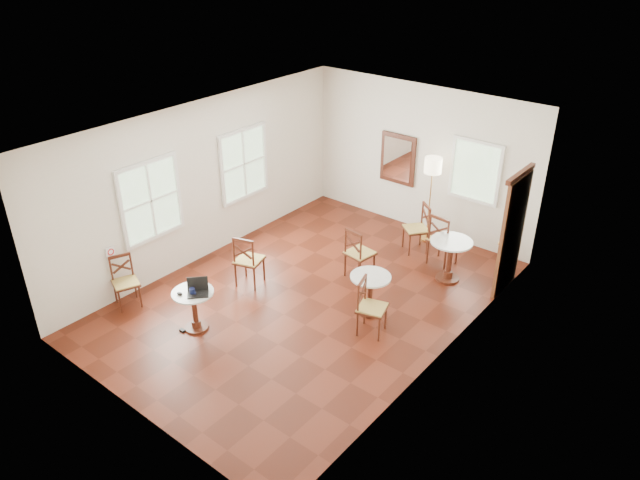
{
  "coord_description": "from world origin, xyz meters",
  "views": [
    {
      "loc": [
        5.57,
        -6.59,
        5.77
      ],
      "look_at": [
        0.0,
        0.3,
        1.0
      ],
      "focal_mm": 33.74,
      "sensor_mm": 36.0,
      "label": 1
    }
  ],
  "objects_px": {
    "chair_near_b": "(125,282)",
    "chair_back_a": "(443,240)",
    "chair_mid_b": "(371,307)",
    "cafe_table_near": "(194,306)",
    "chair_mid_a": "(359,253)",
    "water_glass": "(190,288)",
    "floor_lamp": "(433,171)",
    "chair_back_b": "(417,228)",
    "navy_mug": "(192,291)",
    "cafe_table_back": "(450,256)",
    "power_adapter": "(182,330)",
    "laptop": "(198,290)",
    "mouse": "(180,294)",
    "cafe_table_mid": "(370,290)",
    "chair_near_a": "(248,260)"
  },
  "relations": [
    {
      "from": "cafe_table_back",
      "to": "floor_lamp",
      "type": "relative_size",
      "value": 0.45
    },
    {
      "from": "chair_near_a",
      "to": "chair_back_a",
      "type": "distance_m",
      "value": 3.59
    },
    {
      "from": "cafe_table_near",
      "to": "floor_lamp",
      "type": "distance_m",
      "value": 5.22
    },
    {
      "from": "chair_back_a",
      "to": "mouse",
      "type": "bearing_deg",
      "value": 70.22
    },
    {
      "from": "chair_mid_a",
      "to": "mouse",
      "type": "xyz_separation_m",
      "value": [
        -1.17,
        -3.07,
        0.22
      ]
    },
    {
      "from": "chair_near_a",
      "to": "chair_near_b",
      "type": "distance_m",
      "value": 2.08
    },
    {
      "from": "cafe_table_back",
      "to": "power_adapter",
      "type": "relative_size",
      "value": 8.55
    },
    {
      "from": "chair_back_a",
      "to": "power_adapter",
      "type": "relative_size",
      "value": 11.26
    },
    {
      "from": "water_glass",
      "to": "chair_back_b",
      "type": "bearing_deg",
      "value": 71.94
    },
    {
      "from": "cafe_table_near",
      "to": "power_adapter",
      "type": "relative_size",
      "value": 7.51
    },
    {
      "from": "cafe_table_near",
      "to": "mouse",
      "type": "relative_size",
      "value": 6.45
    },
    {
      "from": "chair_mid_b",
      "to": "navy_mug",
      "type": "height_order",
      "value": "chair_mid_b"
    },
    {
      "from": "cafe_table_near",
      "to": "chair_back_a",
      "type": "relative_size",
      "value": 0.67
    },
    {
      "from": "chair_mid_b",
      "to": "floor_lamp",
      "type": "distance_m",
      "value": 3.55
    },
    {
      "from": "chair_back_b",
      "to": "navy_mug",
      "type": "relative_size",
      "value": 7.34
    },
    {
      "from": "navy_mug",
      "to": "chair_back_b",
      "type": "bearing_deg",
      "value": 73.39
    },
    {
      "from": "chair_mid_b",
      "to": "water_glass",
      "type": "xyz_separation_m",
      "value": [
        -2.24,
        -1.66,
        0.27
      ]
    },
    {
      "from": "chair_back_b",
      "to": "floor_lamp",
      "type": "distance_m",
      "value": 1.14
    },
    {
      "from": "cafe_table_mid",
      "to": "floor_lamp",
      "type": "distance_m",
      "value": 3.09
    },
    {
      "from": "chair_mid_a",
      "to": "mouse",
      "type": "bearing_deg",
      "value": 77.06
    },
    {
      "from": "chair_mid_a",
      "to": "laptop",
      "type": "bearing_deg",
      "value": 78.66
    },
    {
      "from": "cafe_table_back",
      "to": "chair_near_a",
      "type": "xyz_separation_m",
      "value": [
        -2.67,
        -2.36,
        0.0
      ]
    },
    {
      "from": "chair_back_b",
      "to": "power_adapter",
      "type": "relative_size",
      "value": 10.44
    },
    {
      "from": "chair_mid_a",
      "to": "floor_lamp",
      "type": "distance_m",
      "value": 2.29
    },
    {
      "from": "chair_mid_b",
      "to": "power_adapter",
      "type": "xyz_separation_m",
      "value": [
        -2.3,
        -1.86,
        -0.45
      ]
    },
    {
      "from": "cafe_table_back",
      "to": "mouse",
      "type": "distance_m",
      "value": 4.72
    },
    {
      "from": "floor_lamp",
      "to": "mouse",
      "type": "height_order",
      "value": "floor_lamp"
    },
    {
      "from": "chair_mid_b",
      "to": "chair_back_b",
      "type": "relative_size",
      "value": 0.97
    },
    {
      "from": "laptop",
      "to": "navy_mug",
      "type": "height_order",
      "value": "laptop"
    },
    {
      "from": "chair_near_a",
      "to": "chair_back_a",
      "type": "relative_size",
      "value": 0.95
    },
    {
      "from": "chair_near_a",
      "to": "laptop",
      "type": "height_order",
      "value": "chair_near_a"
    },
    {
      "from": "floor_lamp",
      "to": "water_glass",
      "type": "height_order",
      "value": "floor_lamp"
    },
    {
      "from": "chair_near_b",
      "to": "power_adapter",
      "type": "bearing_deg",
      "value": -65.49
    },
    {
      "from": "cafe_table_near",
      "to": "chair_near_b",
      "type": "relative_size",
      "value": 0.78
    },
    {
      "from": "chair_near_a",
      "to": "floor_lamp",
      "type": "xyz_separation_m",
      "value": [
        1.58,
        3.47,
        0.99
      ]
    },
    {
      "from": "chair_near_b",
      "to": "chair_mid_b",
      "type": "bearing_deg",
      "value": -40.31
    },
    {
      "from": "chair_mid_b",
      "to": "cafe_table_near",
      "type": "bearing_deg",
      "value": 110.41
    },
    {
      "from": "cafe_table_back",
      "to": "mouse",
      "type": "height_order",
      "value": "cafe_table_back"
    },
    {
      "from": "cafe_table_back",
      "to": "navy_mug",
      "type": "relative_size",
      "value": 6.01
    },
    {
      "from": "chair_mid_b",
      "to": "chair_near_a",
      "type": "bearing_deg",
      "value": 77.58
    },
    {
      "from": "cafe_table_near",
      "to": "chair_mid_a",
      "type": "distance_m",
      "value": 3.08
    },
    {
      "from": "cafe_table_back",
      "to": "chair_back_b",
      "type": "bearing_deg",
      "value": 150.41
    },
    {
      "from": "cafe_table_back",
      "to": "chair_back_a",
      "type": "relative_size",
      "value": 0.76
    },
    {
      "from": "chair_mid_a",
      "to": "chair_back_b",
      "type": "bearing_deg",
      "value": -93.31
    },
    {
      "from": "cafe_table_near",
      "to": "chair_back_a",
      "type": "distance_m",
      "value": 4.69
    },
    {
      "from": "water_glass",
      "to": "chair_mid_b",
      "type": "bearing_deg",
      "value": 36.49
    },
    {
      "from": "cafe_table_near",
      "to": "power_adapter",
      "type": "height_order",
      "value": "cafe_table_near"
    },
    {
      "from": "cafe_table_back",
      "to": "chair_back_b",
      "type": "height_order",
      "value": "chair_back_b"
    },
    {
      "from": "chair_mid_a",
      "to": "laptop",
      "type": "distance_m",
      "value": 3.03
    },
    {
      "from": "chair_near_b",
      "to": "chair_back_a",
      "type": "xyz_separation_m",
      "value": [
        3.43,
        4.5,
        0.07
      ]
    }
  ]
}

